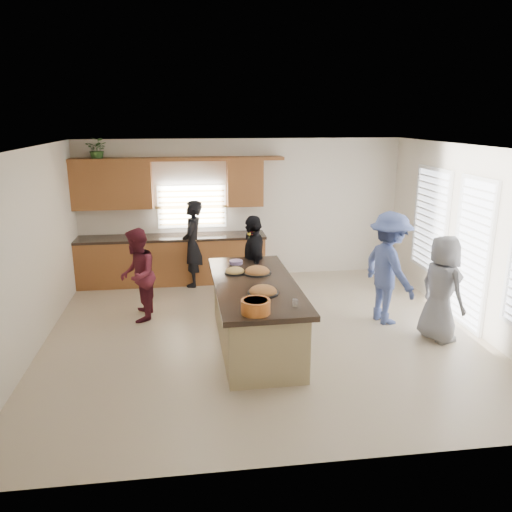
{
  "coord_description": "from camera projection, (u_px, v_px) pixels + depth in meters",
  "views": [
    {
      "loc": [
        -1.04,
        -6.96,
        3.21
      ],
      "look_at": [
        -0.06,
        0.33,
        1.15
      ],
      "focal_mm": 35.0,
      "sensor_mm": 36.0,
      "label": 1
    }
  ],
  "objects": [
    {
      "name": "floor",
      "position": [
        263.0,
        334.0,
        7.65
      ],
      "size": [
        6.5,
        6.5,
        0.0
      ],
      "primitive_type": "plane",
      "color": "tan",
      "rests_on": "ground"
    },
    {
      "name": "room_shell",
      "position": [
        263.0,
        212.0,
        7.13
      ],
      "size": [
        6.52,
        6.02,
        2.81
      ],
      "color": "silver",
      "rests_on": "ground"
    },
    {
      "name": "back_cabinetry",
      "position": [
        169.0,
        238.0,
        9.82
      ],
      "size": [
        4.08,
        0.66,
        2.46
      ],
      "color": "brown",
      "rests_on": "ground"
    },
    {
      "name": "right_wall_glazing",
      "position": [
        474.0,
        244.0,
        7.57
      ],
      "size": [
        0.06,
        4.0,
        2.25
      ],
      "color": "white",
      "rests_on": "ground"
    },
    {
      "name": "island",
      "position": [
        255.0,
        315.0,
        7.18
      ],
      "size": [
        1.2,
        2.72,
        0.95
      ],
      "rotation": [
        0.0,
        0.0,
        0.02
      ],
      "color": "tan",
      "rests_on": "ground"
    },
    {
      "name": "platter_front",
      "position": [
        263.0,
        292.0,
        6.59
      ],
      "size": [
        0.41,
        0.41,
        0.17
      ],
      "color": "black",
      "rests_on": "island"
    },
    {
      "name": "platter_mid",
      "position": [
        257.0,
        272.0,
        7.44
      ],
      "size": [
        0.42,
        0.42,
        0.17
      ],
      "color": "black",
      "rests_on": "island"
    },
    {
      "name": "platter_back",
      "position": [
        235.0,
        272.0,
        7.46
      ],
      "size": [
        0.32,
        0.32,
        0.13
      ],
      "color": "black",
      "rests_on": "island"
    },
    {
      "name": "salad_bowl",
      "position": [
        256.0,
        306.0,
        5.93
      ],
      "size": [
        0.35,
        0.35,
        0.17
      ],
      "color": "#CD6825",
      "rests_on": "island"
    },
    {
      "name": "clear_cup",
      "position": [
        295.0,
        303.0,
        6.16
      ],
      "size": [
        0.07,
        0.07,
        0.09
      ],
      "primitive_type": "cylinder",
      "color": "white",
      "rests_on": "island"
    },
    {
      "name": "plate_stack",
      "position": [
        236.0,
        262.0,
        7.95
      ],
      "size": [
        0.22,
        0.22,
        0.05
      ],
      "primitive_type": "cylinder",
      "color": "#9B80BA",
      "rests_on": "island"
    },
    {
      "name": "flower_vase",
      "position": [
        251.0,
        245.0,
        8.19
      ],
      "size": [
        0.14,
        0.14,
        0.45
      ],
      "color": "silver",
      "rests_on": "island"
    },
    {
      "name": "potted_plant",
      "position": [
        98.0,
        149.0,
        9.28
      ],
      "size": [
        0.47,
        0.43,
        0.44
      ],
      "primitive_type": "imported",
      "rotation": [
        0.0,
        0.0,
        -0.26
      ],
      "color": "#3A6729",
      "rests_on": "back_cabinetry"
    },
    {
      "name": "woman_left_back",
      "position": [
        193.0,
        244.0,
        9.64
      ],
      "size": [
        0.54,
        0.69,
        1.68
      ],
      "primitive_type": "imported",
      "rotation": [
        0.0,
        0.0,
        -1.81
      ],
      "color": "black",
      "rests_on": "ground"
    },
    {
      "name": "woman_left_mid",
      "position": [
        137.0,
        275.0,
        8.01
      ],
      "size": [
        0.59,
        0.75,
        1.52
      ],
      "primitive_type": "imported",
      "rotation": [
        0.0,
        0.0,
        -1.59
      ],
      "color": "maroon",
      "rests_on": "ground"
    },
    {
      "name": "woman_left_front",
      "position": [
        254.0,
        264.0,
        8.34
      ],
      "size": [
        0.44,
        0.99,
        1.66
      ],
      "primitive_type": "imported",
      "rotation": [
        0.0,
        0.0,
        -1.6
      ],
      "color": "black",
      "rests_on": "ground"
    },
    {
      "name": "woman_right_back",
      "position": [
        389.0,
        268.0,
        7.88
      ],
      "size": [
        0.91,
        1.28,
        1.8
      ],
      "primitive_type": "imported",
      "rotation": [
        0.0,
        0.0,
        1.79
      ],
      "color": "#3F4F8A",
      "rests_on": "ground"
    },
    {
      "name": "woman_right_front",
      "position": [
        442.0,
        289.0,
        7.26
      ],
      "size": [
        0.7,
        0.89,
        1.59
      ],
      "primitive_type": "imported",
      "rotation": [
        0.0,
        0.0,
        1.85
      ],
      "color": "slate",
      "rests_on": "ground"
    }
  ]
}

